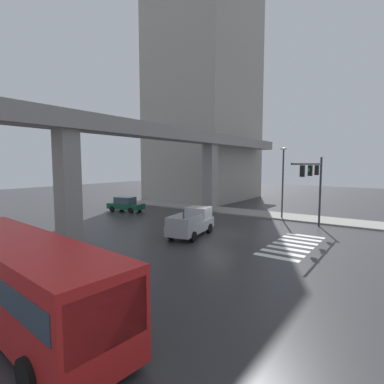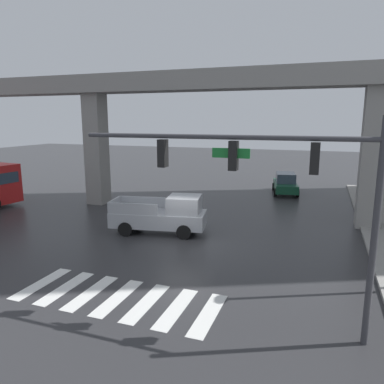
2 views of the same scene
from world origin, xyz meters
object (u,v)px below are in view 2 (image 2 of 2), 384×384
Objects in this scene: sedan_dark_green at (285,183)px; traffic_signal_mast at (274,176)px; pickup_truck at (164,215)px; street_lamp_mid_block at (381,147)px.

traffic_signal_mast is (1.57, -20.68, 3.71)m from sedan_dark_green.
sedan_dark_green is at bearing 94.33° from traffic_signal_mast.
pickup_truck is 12.77m from street_lamp_mid_block.
pickup_truck is 1.18× the size of sedan_dark_green.
sedan_dark_green is 21.06m from traffic_signal_mast.
traffic_signal_mast is at bearing -47.76° from pickup_truck.
traffic_signal_mast is at bearing -85.67° from sedan_dark_green.
street_lamp_mid_block is (10.99, 5.44, 3.57)m from pickup_truck.
pickup_truck is 14.26m from sedan_dark_green.
street_lamp_mid_block reaches higher than sedan_dark_green.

